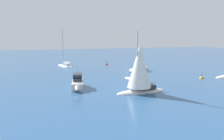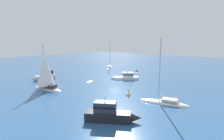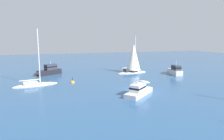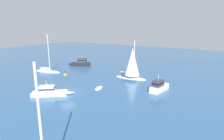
{
  "view_description": "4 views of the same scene",
  "coord_description": "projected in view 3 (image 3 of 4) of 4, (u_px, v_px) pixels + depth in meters",
  "views": [
    {
      "loc": [
        41.93,
        -17.04,
        7.93
      ],
      "look_at": [
        3.03,
        -6.17,
        1.42
      ],
      "focal_mm": 35.63,
      "sensor_mm": 36.0,
      "label": 1
    },
    {
      "loc": [
        33.81,
        26.54,
        9.23
      ],
      "look_at": [
        1.59,
        0.5,
        2.66
      ],
      "focal_mm": 30.51,
      "sensor_mm": 36.0,
      "label": 2
    },
    {
      "loc": [
        -26.71,
        13.37,
        7.83
      ],
      "look_at": [
        8.42,
        1.75,
        1.9
      ],
      "focal_mm": 31.31,
      "sensor_mm": 36.0,
      "label": 3
    },
    {
      "loc": [
        -21.44,
        -23.5,
        11.28
      ],
      "look_at": [
        8.4,
        -3.92,
        2.87
      ],
      "focal_mm": 29.77,
      "sensor_mm": 36.0,
      "label": 4
    }
  ],
  "objects": [
    {
      "name": "cabin_cruiser",
      "position": [
        174.0,
        71.0,
        43.46
      ],
      "size": [
        5.69,
        2.23,
        3.04
      ],
      "rotation": [
        0.0,
        0.0,
        6.13
      ],
      "color": "silver",
      "rests_on": "ground"
    },
    {
      "name": "ketch",
      "position": [
        35.0,
        84.0,
        33.12
      ],
      "size": [
        3.41,
        7.56,
        9.89
      ],
      "rotation": [
        0.0,
        0.0,
        4.93
      ],
      "color": "silver",
      "rests_on": "ground"
    },
    {
      "name": "channel_buoy",
      "position": [
        73.0,
        83.0,
        35.19
      ],
      "size": [
        0.76,
        0.76,
        1.41
      ],
      "color": "orange",
      "rests_on": "ground"
    },
    {
      "name": "powerboat_1",
      "position": [
        139.0,
        90.0,
        27.44
      ],
      "size": [
        5.46,
        6.28,
        2.59
      ],
      "rotation": [
        0.0,
        0.0,
        5.4
      ],
      "color": "white",
      "rests_on": "ground"
    },
    {
      "name": "powerboat",
      "position": [
        49.0,
        71.0,
        42.9
      ],
      "size": [
        4.54,
        6.23,
        2.95
      ],
      "rotation": [
        0.0,
        0.0,
        2.12
      ],
      "color": "black",
      "rests_on": "ground"
    },
    {
      "name": "sailboat",
      "position": [
        133.0,
        60.0,
        44.95
      ],
      "size": [
        3.53,
        7.4,
        8.79
      ],
      "rotation": [
        0.0,
        0.0,
        4.8
      ],
      "color": "silver",
      "rests_on": "ground"
    },
    {
      "name": "dinghy",
      "position": [
        144.0,
        82.0,
        35.94
      ],
      "size": [
        2.84,
        1.87,
        0.38
      ],
      "rotation": [
        0.0,
        0.0,
        0.31
      ],
      "color": "silver",
      "rests_on": "ground"
    },
    {
      "name": "ground_plane",
      "position": [
        140.0,
        90.0,
        30.42
      ],
      "size": [
        160.0,
        160.0,
        0.0
      ],
      "primitive_type": "plane",
      "color": "#2D5684"
    }
  ]
}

